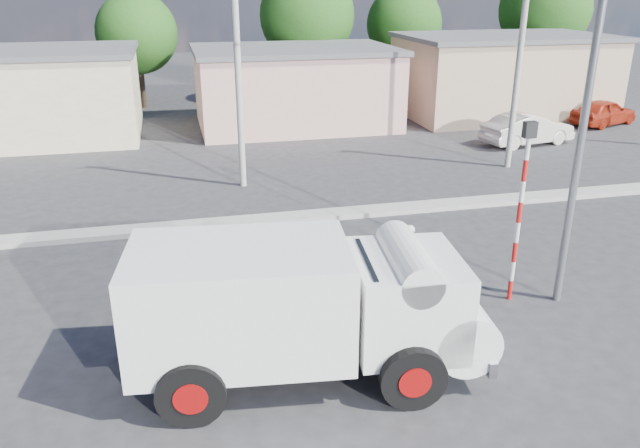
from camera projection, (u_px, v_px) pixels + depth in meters
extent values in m
plane|color=#2C2C2F|center=(407.00, 349.00, 13.12)|extent=(120.00, 120.00, 0.00)
cube|color=#99968E|center=(319.00, 215.00, 20.33)|extent=(40.00, 0.80, 0.16)
cylinder|color=black|center=(191.00, 393.00, 10.72)|extent=(1.26, 0.50, 1.23)
cylinder|color=#AA0C0C|center=(191.00, 393.00, 10.72)|extent=(0.64, 0.47, 0.60)
cylinder|color=black|center=(199.00, 323.00, 12.89)|extent=(1.26, 0.50, 1.23)
cylinder|color=#AA0C0C|center=(199.00, 323.00, 12.89)|extent=(0.64, 0.47, 0.60)
cylinder|color=black|center=(412.00, 377.00, 11.15)|extent=(1.26, 0.50, 1.23)
cylinder|color=#AA0C0C|center=(412.00, 377.00, 11.15)|extent=(0.64, 0.47, 0.60)
cylinder|color=black|center=(384.00, 312.00, 13.32)|extent=(1.26, 0.50, 1.23)
cylinder|color=#AA0C0C|center=(384.00, 312.00, 13.32)|extent=(0.64, 0.47, 0.60)
cube|color=black|center=(295.00, 344.00, 11.98)|extent=(5.26, 2.03, 0.20)
cube|color=white|center=(240.00, 300.00, 11.50)|extent=(4.27, 2.90, 2.06)
cube|color=white|center=(405.00, 299.00, 11.90)|extent=(2.26, 2.50, 1.73)
cylinder|color=white|center=(451.00, 319.00, 12.19)|extent=(1.48, 2.41, 1.23)
cylinder|color=white|center=(407.00, 262.00, 11.62)|extent=(1.04, 2.36, 0.78)
cube|color=silver|center=(471.00, 337.00, 12.40)|extent=(0.43, 2.40, 0.31)
cube|color=black|center=(366.00, 277.00, 11.63)|extent=(0.31, 1.89, 0.78)
imported|color=black|center=(408.00, 276.00, 15.17)|extent=(1.99, 0.75, 1.03)
imported|color=silver|center=(408.00, 266.00, 15.07)|extent=(0.39, 0.58, 1.56)
imported|color=beige|center=(528.00, 129.00, 29.19)|extent=(4.65, 2.30, 1.46)
imported|color=#A62913|center=(604.00, 112.00, 33.13)|extent=(4.41, 2.95, 1.39)
cylinder|color=red|center=(510.00, 290.00, 15.08)|extent=(0.11, 0.11, 0.50)
cylinder|color=white|center=(512.00, 271.00, 14.90)|extent=(0.11, 0.11, 0.50)
cylinder|color=red|center=(515.00, 252.00, 14.72)|extent=(0.11, 0.11, 0.50)
cylinder|color=white|center=(517.00, 232.00, 14.53)|extent=(0.11, 0.11, 0.50)
cylinder|color=red|center=(520.00, 212.00, 14.35)|extent=(0.11, 0.11, 0.50)
cylinder|color=white|center=(522.00, 192.00, 14.17)|extent=(0.11, 0.11, 0.50)
cylinder|color=red|center=(525.00, 171.00, 13.99)|extent=(0.11, 0.11, 0.50)
cylinder|color=white|center=(528.00, 149.00, 13.80)|extent=(0.11, 0.11, 0.50)
cube|color=black|center=(530.00, 130.00, 13.65)|extent=(0.28, 0.18, 0.36)
cylinder|color=slate|center=(585.00, 116.00, 13.50)|extent=(0.18, 0.18, 9.00)
cube|color=beige|center=(7.00, 98.00, 29.71)|extent=(12.00, 7.00, 4.00)
cube|color=#D59C93|center=(295.00, 89.00, 32.78)|extent=(10.00, 7.00, 3.80)
cube|color=#59595B|center=(294.00, 49.00, 32.04)|extent=(10.30, 7.30, 0.24)
cube|color=tan|center=(502.00, 77.00, 35.31)|extent=(11.00, 7.00, 4.20)
cube|color=#59595B|center=(506.00, 37.00, 34.50)|extent=(11.30, 7.30, 0.24)
cylinder|color=#38281E|center=(141.00, 78.00, 37.44)|extent=(0.36, 0.36, 3.47)
sphere|color=#2A5F1C|center=(137.00, 33.00, 36.49)|extent=(4.71, 4.71, 4.71)
cylinder|color=#38281E|center=(307.00, 69.00, 38.57)|extent=(0.36, 0.36, 4.20)
sphere|color=#2A5F1C|center=(307.00, 16.00, 37.42)|extent=(5.70, 5.70, 5.70)
cylinder|color=#38281E|center=(402.00, 66.00, 42.01)|extent=(0.36, 0.36, 3.64)
sphere|color=#2A5F1C|center=(404.00, 24.00, 41.01)|extent=(4.94, 4.94, 4.94)
cylinder|color=#38281E|center=(539.00, 61.00, 42.01)|extent=(0.36, 0.36, 4.37)
sphere|color=#2A5F1C|center=(545.00, 9.00, 40.82)|extent=(5.93, 5.93, 5.93)
cylinder|color=#99968E|center=(238.00, 78.00, 22.09)|extent=(0.24, 0.24, 8.00)
cylinder|color=#99968E|center=(518.00, 68.00, 24.48)|extent=(0.24, 0.24, 8.00)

